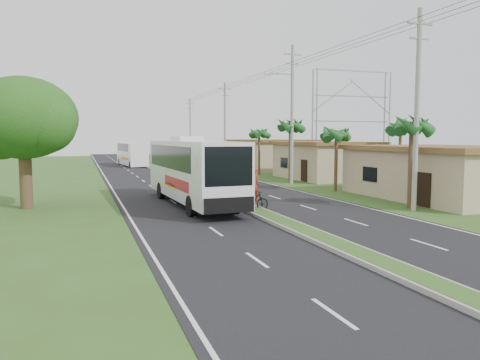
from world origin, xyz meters
name	(u,v)px	position (x,y,z in m)	size (l,w,h in m)	color
ground	(289,227)	(0.00, 0.00, 0.00)	(180.00, 180.00, 0.00)	#37511D
road_asphalt	(192,185)	(0.00, 20.00, 0.01)	(14.00, 160.00, 0.02)	black
median_strip	(192,184)	(0.00, 20.00, 0.10)	(1.20, 160.00, 0.18)	gray
lane_edge_left	(111,188)	(-6.70, 20.00, 0.00)	(0.12, 160.00, 0.01)	silver
lane_edge_right	(264,183)	(6.70, 20.00, 0.00)	(0.12, 160.00, 0.01)	silver
shop_near	(442,172)	(14.00, 6.00, 1.78)	(8.60, 12.60, 3.52)	tan
shop_mid	(325,160)	(14.00, 22.00, 1.86)	(7.60, 10.60, 3.67)	tan
shop_far	(271,154)	(14.00, 36.00, 1.93)	(8.60, 11.60, 3.82)	tan
palm_verge_a	(412,126)	(9.00, 3.00, 4.74)	(2.40, 2.40, 5.45)	#473321
palm_verge_b	(336,134)	(9.40, 12.00, 4.36)	(2.40, 2.40, 5.05)	#473321
palm_verge_c	(290,126)	(8.80, 19.00, 5.12)	(2.40, 2.40, 5.85)	#473321
palm_verge_d	(259,133)	(9.30, 28.00, 4.55)	(2.40, 2.40, 5.25)	#473321
palm_behind_shop	(401,128)	(17.50, 15.00, 4.93)	(2.40, 2.40, 5.65)	#473321
shade_tree	(21,121)	(-12.11, 10.02, 5.03)	(6.30, 6.00, 7.54)	#473321
utility_pole_a	(417,108)	(8.50, 2.00, 5.67)	(1.60, 0.28, 11.00)	gray
utility_pole_b	(292,112)	(8.47, 18.00, 6.26)	(3.20, 0.28, 12.00)	gray
utility_pole_c	(225,125)	(8.50, 38.00, 5.67)	(1.60, 0.28, 11.00)	gray
utility_pole_d	(190,129)	(8.50, 58.00, 5.42)	(1.60, 0.28, 10.50)	gray
billboard_lattice	(352,115)	(22.00, 30.00, 6.82)	(10.18, 1.18, 12.07)	gray
coach_bus_main	(192,167)	(-2.61, 8.36, 2.29)	(3.27, 13.00, 4.17)	silver
coach_bus_far	(132,153)	(-2.02, 49.69, 1.87)	(3.42, 11.48, 3.30)	white
motorcyclist	(253,195)	(0.01, 4.79, 0.90)	(1.89, 0.68, 2.47)	black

